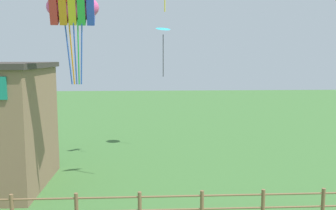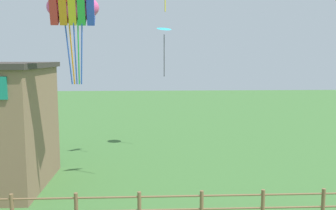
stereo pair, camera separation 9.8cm
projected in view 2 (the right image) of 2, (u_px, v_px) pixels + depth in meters
The scene contains 3 objects.
wooden_fence at pixel (171, 206), 13.58m from camera, with size 20.53×0.14×1.26m.
kite_rainbow_parafoil at pixel (73, 8), 14.64m from camera, with size 2.16×1.64×3.75m.
kite_cyan_delta at pixel (164, 31), 24.28m from camera, with size 1.21×1.20×3.28m.
Camera 2 is at (-0.71, -7.94, 6.08)m, focal length 40.00 mm.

